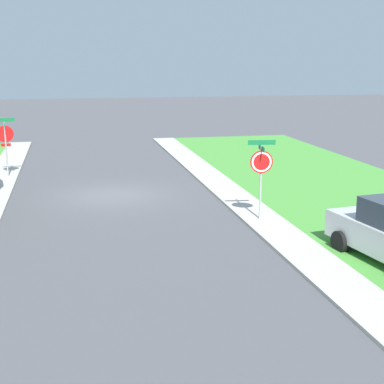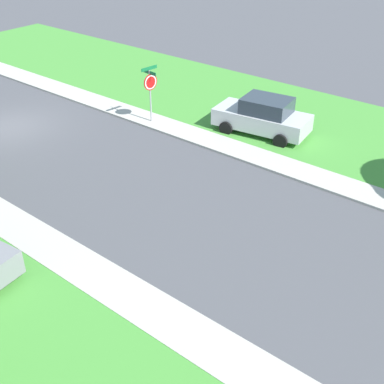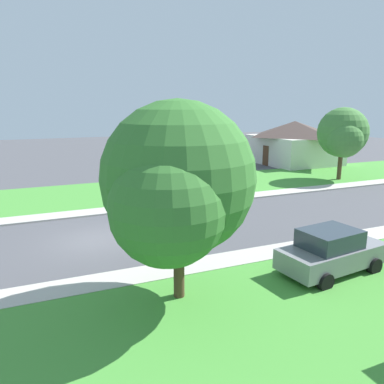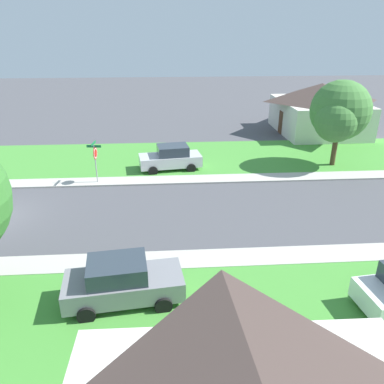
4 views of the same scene
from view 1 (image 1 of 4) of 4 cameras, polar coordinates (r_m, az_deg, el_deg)
ground_plane at (r=23.53m, az=-7.85°, el=-0.34°), size 120.00×120.00×0.00m
sidewalk_west at (r=13.64m, az=16.90°, el=-10.57°), size 1.40×56.00×0.10m
stop_sign_near_corner at (r=27.69m, az=-17.91°, el=5.10°), size 0.92×0.92×2.77m
stop_sign_far_corner at (r=19.31m, az=6.84°, el=2.49°), size 0.92×0.92×2.77m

